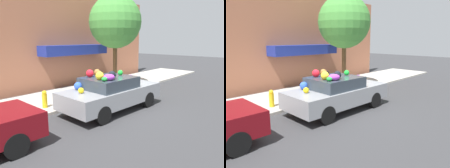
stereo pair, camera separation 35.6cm
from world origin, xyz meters
The scene contains 6 objects.
ground_plane centered at (0.00, 0.00, 0.00)m, with size 60.00×60.00×0.00m, color #38383A.
sidewalk_curb centered at (0.00, 2.70, 0.05)m, with size 24.00×3.20×0.11m.
building_facade centered at (0.13, 4.91, 2.70)m, with size 18.00×1.20×5.47m.
street_tree centered at (3.07, 2.31, 3.70)m, with size 2.88×2.88×5.04m.
fire_hydrant centered at (-1.81, 1.80, 0.45)m, with size 0.20×0.20×0.70m.
art_car centered at (-0.04, -0.17, 0.74)m, with size 4.30×1.94×1.66m.
Camera 2 is at (-6.05, -6.01, 2.80)m, focal length 35.00 mm.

